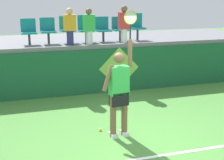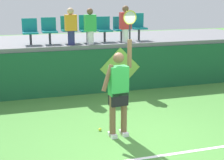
# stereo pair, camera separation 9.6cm
# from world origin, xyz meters

# --- Properties ---
(ground_plane) EXTENTS (40.00, 40.00, 0.00)m
(ground_plane) POSITION_xyz_m (0.00, 0.00, 0.00)
(ground_plane) COLOR #478438
(court_back_wall) EXTENTS (12.43, 0.20, 1.34)m
(court_back_wall) POSITION_xyz_m (0.00, 3.74, 0.67)
(court_back_wall) COLOR #195633
(court_back_wall) RESTS_ON ground_plane
(spectator_platform) EXTENTS (12.43, 3.17, 0.12)m
(spectator_platform) POSITION_xyz_m (0.00, 5.28, 1.40)
(spectator_platform) COLOR slate
(spectator_platform) RESTS_ON court_back_wall
(court_baseline_stripe) EXTENTS (11.19, 0.08, 0.01)m
(court_baseline_stripe) POSITION_xyz_m (0.00, -0.63, 0.00)
(court_baseline_stripe) COLOR white
(court_baseline_stripe) RESTS_ON ground_plane
(tennis_player) EXTENTS (0.75, 0.30, 2.61)m
(tennis_player) POSITION_xyz_m (-0.24, 0.47, 1.01)
(tennis_player) COLOR white
(tennis_player) RESTS_ON ground_plane
(tennis_ball) EXTENTS (0.07, 0.07, 0.07)m
(tennis_ball) POSITION_xyz_m (-0.54, 0.84, 0.03)
(tennis_ball) COLOR #D1E533
(tennis_ball) RESTS_ON ground_plane
(water_bottle) EXTENTS (0.06, 0.06, 0.22)m
(water_bottle) POSITION_xyz_m (-0.03, 3.88, 1.57)
(water_bottle) COLOR white
(water_bottle) RESTS_ON spectator_platform
(stadium_chair_0) EXTENTS (0.44, 0.42, 0.76)m
(stadium_chair_0) POSITION_xyz_m (-1.70, 4.40, 1.88)
(stadium_chair_0) COLOR #38383D
(stadium_chair_0) RESTS_ON spectator_platform
(stadium_chair_1) EXTENTS (0.44, 0.42, 0.77)m
(stadium_chair_1) POSITION_xyz_m (-1.14, 4.40, 1.89)
(stadium_chair_1) COLOR #38383D
(stadium_chair_1) RESTS_ON spectator_platform
(stadium_chair_2) EXTENTS (0.44, 0.42, 0.81)m
(stadium_chair_2) POSITION_xyz_m (-0.56, 4.40, 1.92)
(stadium_chair_2) COLOR #38383D
(stadium_chair_2) RESTS_ON spectator_platform
(stadium_chair_3) EXTENTS (0.44, 0.42, 0.82)m
(stadium_chair_3) POSITION_xyz_m (0.01, 4.40, 1.91)
(stadium_chair_3) COLOR #38383D
(stadium_chair_3) RESTS_ON spectator_platform
(stadium_chair_4) EXTENTS (0.44, 0.42, 0.77)m
(stadium_chair_4) POSITION_xyz_m (0.56, 4.40, 1.88)
(stadium_chair_4) COLOR #38383D
(stadium_chair_4) RESTS_ON spectator_platform
(stadium_chair_5) EXTENTS (0.44, 0.42, 0.76)m
(stadium_chair_5) POSITION_xyz_m (1.11, 4.40, 1.88)
(stadium_chair_5) COLOR #38383D
(stadium_chair_5) RESTS_ON spectator_platform
(stadium_chair_6) EXTENTS (0.44, 0.42, 0.85)m
(stadium_chair_6) POSITION_xyz_m (1.70, 4.40, 1.93)
(stadium_chair_6) COLOR #38383D
(stadium_chair_6) RESTS_ON spectator_platform
(spectator_0) EXTENTS (0.34, 0.20, 1.05)m
(spectator_0) POSITION_xyz_m (0.01, 3.95, 2.00)
(spectator_0) COLOR white
(spectator_0) RESTS_ON spectator_platform
(spectator_1) EXTENTS (0.34, 0.20, 1.12)m
(spectator_1) POSITION_xyz_m (1.11, 3.96, 2.04)
(spectator_1) COLOR white
(spectator_1) RESTS_ON spectator_platform
(spectator_2) EXTENTS (0.34, 0.20, 1.07)m
(spectator_2) POSITION_xyz_m (-0.56, 3.98, 2.02)
(spectator_2) COLOR navy
(spectator_2) RESTS_ON spectator_platform
(wall_signage_mount) EXTENTS (1.27, 0.01, 1.37)m
(wall_signage_mount) POSITION_xyz_m (0.85, 3.64, 0.00)
(wall_signage_mount) COLOR #195633
(wall_signage_mount) RESTS_ON ground_plane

